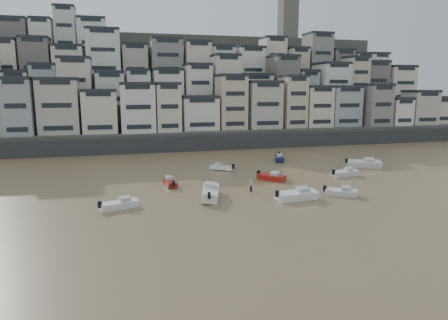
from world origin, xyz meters
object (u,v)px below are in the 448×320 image
object	(u,v)px
boat_d	(345,172)
boat_g	(364,163)
boat_e	(271,176)
boat_b	(341,191)
boat_i	(279,157)
person_pink	(251,185)
boat_c	(210,191)
boat_j	(119,203)
boat_a	(297,194)
boat_h	(222,167)
boat_f	(170,181)

from	to	relation	value
boat_d	boat_g	xyz separation A→B (m)	(7.23, 5.55, 0.19)
boat_e	boat_b	bearing A→B (deg)	-11.10
boat_i	person_pink	size ratio (longest dim) A/B	3.14
boat_c	boat_j	distance (m)	11.75
boat_i	boat_j	distance (m)	39.69
boat_b	boat_c	xyz separation A→B (m)	(-17.28, 3.39, 0.35)
boat_a	boat_h	xyz separation A→B (m)	(-4.69, 20.88, -0.20)
boat_g	person_pink	world-z (taller)	boat_g
boat_i	boat_g	bearing A→B (deg)	69.84
boat_d	boat_h	distance (m)	20.90
boat_d	boat_f	distance (m)	28.61
boat_a	boat_g	world-z (taller)	boat_g
boat_e	boat_j	xyz separation A→B (m)	(-23.14, -9.28, -0.00)
boat_j	boat_h	bearing A→B (deg)	29.61
boat_b	boat_j	world-z (taller)	boat_j
boat_a	boat_i	xyz separation A→B (m)	(8.72, 26.82, -0.08)
person_pink	boat_c	bearing A→B (deg)	-162.70
boat_b	boat_h	world-z (taller)	boat_h
boat_g	person_pink	distance (m)	27.46
boat_g	boat_a	bearing A→B (deg)	-121.24
boat_d	boat_j	xyz separation A→B (m)	(-35.94, -8.89, -0.03)
boat_c	boat_g	bearing A→B (deg)	-52.87
boat_b	boat_e	xyz separation A→B (m)	(-5.76, 10.96, 0.05)
boat_g	boat_i	distance (m)	16.01
boat_d	person_pink	world-z (taller)	person_pink
boat_h	boat_f	bearing A→B (deg)	77.53
boat_a	boat_d	bearing A→B (deg)	33.71
boat_b	boat_i	size ratio (longest dim) A/B	0.84
boat_b	boat_g	world-z (taller)	boat_g
boat_a	boat_e	bearing A→B (deg)	80.71
boat_a	boat_e	world-z (taller)	boat_a
boat_h	boat_i	distance (m)	14.67
boat_b	person_pink	world-z (taller)	person_pink
boat_b	boat_d	bearing A→B (deg)	89.81
boat_h	boat_a	bearing A→B (deg)	139.08
boat_c	boat_d	xyz separation A→B (m)	(24.32, 7.17, -0.27)
boat_g	boat_i	world-z (taller)	boat_g
boat_a	boat_e	size ratio (longest dim) A/B	1.23
boat_b	boat_e	size ratio (longest dim) A/B	0.92
boat_d	boat_j	size ratio (longest dim) A/B	1.05
boat_e	boat_g	xyz separation A→B (m)	(20.03, 5.15, 0.22)
boat_d	person_pink	xyz separation A→B (m)	(-18.03, -5.21, 0.16)
boat_c	boat_f	world-z (taller)	boat_c
boat_a	boat_h	bearing A→B (deg)	97.83
boat_f	boat_d	bearing A→B (deg)	-96.90
boat_g	boat_i	xyz separation A→B (m)	(-12.19, 10.38, -0.15)
boat_i	boat_h	bearing A→B (deg)	-45.85
boat_g	boat_d	bearing A→B (deg)	-121.94
boat_b	boat_j	distance (m)	28.95
boat_e	boat_f	world-z (taller)	boat_e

